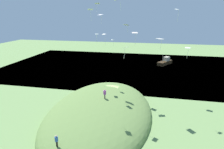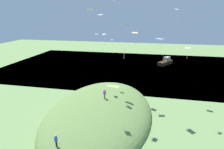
{
  "view_description": "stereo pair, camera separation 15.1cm",
  "coord_description": "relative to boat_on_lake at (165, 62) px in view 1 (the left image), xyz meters",
  "views": [
    {
      "loc": [
        34.43,
        6.93,
        16.38
      ],
      "look_at": [
        1.84,
        0.35,
        5.69
      ],
      "focal_mm": 30.01,
      "sensor_mm": 36.0,
      "label": 1
    },
    {
      "loc": [
        34.4,
        7.07,
        16.38
      ],
      "look_at": [
        1.84,
        0.35,
        5.69
      ],
      "focal_mm": 30.01,
      "sensor_mm": 36.0,
      "label": 2
    }
  ],
  "objects": [
    {
      "name": "lake_water",
      "position": [
        5.73,
        -12.48,
        -1.04
      ],
      "size": [
        45.07,
        80.0,
        0.4
      ],
      "primitive_type": "cube",
      "color": "#365073",
      "rests_on": "ground_plane"
    },
    {
      "name": "grass_hill",
      "position": [
        37.1,
        -13.25,
        -0.84
      ],
      "size": [
        27.74,
        17.56,
        5.75
      ],
      "primitive_type": "ellipsoid",
      "color": "olive",
      "rests_on": "ground_plane"
    },
    {
      "name": "boat_on_lake",
      "position": [
        0.0,
        0.0,
        0.0
      ],
      "size": [
        6.67,
        5.37,
        3.76
      ],
      "rotation": [
        0.0,
        0.0,
        2.56
      ],
      "color": "#362412",
      "rests_on": "lake_water"
    },
    {
      "name": "kite_10",
      "position": [
        28.68,
        1.31,
        9.59
      ],
      "size": [
        0.99,
        1.15,
        1.96
      ],
      "color": "white"
    },
    {
      "name": "kite_6",
      "position": [
        31.12,
        -8.25,
        12.35
      ],
      "size": [
        0.95,
        1.19,
        2.32
      ],
      "color": "silver"
    },
    {
      "name": "person_walking_path",
      "position": [
        36.87,
        -12.45,
        3.04
      ],
      "size": [
        0.5,
        0.5,
        1.65
      ],
      "rotation": [
        0.0,
        0.0,
        3.06
      ],
      "color": "#564D4B",
      "rests_on": "grass_hill"
    },
    {
      "name": "kite_5",
      "position": [
        33.34,
        -13.88,
        15.4
      ],
      "size": [
        0.97,
        1.05,
        1.67
      ],
      "color": "white"
    },
    {
      "name": "ground_plane",
      "position": [
        30.44,
        -12.48,
        -0.84
      ],
      "size": [
        160.0,
        160.0,
        0.0
      ],
      "primitive_type": "plane",
      "color": "#6D8F50"
    },
    {
      "name": "kite_8",
      "position": [
        29.59,
        -14.21,
        11.75
      ],
      "size": [
        0.89,
        0.95,
        2.26
      ],
      "color": "white"
    },
    {
      "name": "kite_12",
      "position": [
        33.38,
        -11.94,
        11.35
      ],
      "size": [
        0.78,
        0.82,
        1.08
      ],
      "color": "silver"
    },
    {
      "name": "kite_2",
      "position": [
        34.99,
        -4.06,
        11.91
      ],
      "size": [
        1.44,
        1.38,
        1.79
      ],
      "color": "silver"
    },
    {
      "name": "person_watching_kites",
      "position": [
        48.15,
        -15.52,
        1.71
      ],
      "size": [
        0.49,
        0.49,
        1.57
      ],
      "rotation": [
        0.0,
        0.0,
        1.2
      ],
      "color": "black",
      "rests_on": "grass_hill"
    },
    {
      "name": "kite_9",
      "position": [
        32.06,
        -14.97,
        12.09
      ],
      "size": [
        0.99,
        0.85,
        1.66
      ],
      "color": "silver"
    },
    {
      "name": "kite_4",
      "position": [
        33.15,
        -1.79,
        16.11
      ],
      "size": [
        0.8,
        0.82,
        1.88
      ],
      "color": "silver"
    },
    {
      "name": "kite_11",
      "position": [
        31.27,
        -14.98,
        17.26
      ],
      "size": [
        0.6,
        0.86,
        1.78
      ],
      "color": "silver"
    },
    {
      "name": "kite_3",
      "position": [
        28.8,
        -10.11,
        13.63
      ],
      "size": [
        1.19,
        1.28,
        1.52
      ],
      "color": "white"
    },
    {
      "name": "kite_0",
      "position": [
        38.35,
        -8.94,
        10.93
      ],
      "size": [
        1.04,
        0.92,
        1.75
      ],
      "color": "white"
    },
    {
      "name": "kite_7",
      "position": [
        38.73,
        -13.89,
        16.08
      ],
      "size": [
        0.73,
        0.83,
        1.64
      ],
      "color": "white"
    }
  ]
}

